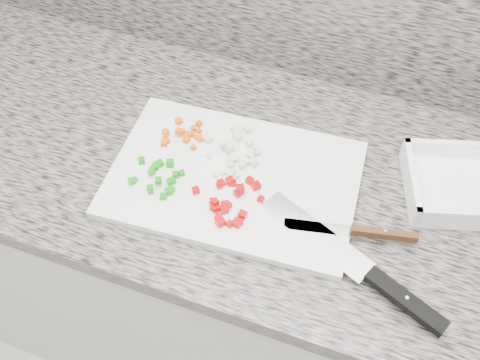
% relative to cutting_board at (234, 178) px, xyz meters
% --- Properties ---
extents(cabinet, '(3.92, 0.62, 0.86)m').
position_rel_cutting_board_xyz_m(cabinet, '(0.08, 0.05, -0.48)').
color(cabinet, silver).
rests_on(cabinet, ground).
extents(countertop, '(3.96, 0.64, 0.04)m').
position_rel_cutting_board_xyz_m(countertop, '(0.08, 0.05, -0.03)').
color(countertop, slate).
rests_on(countertop, cabinet).
extents(cutting_board, '(0.50, 0.35, 0.02)m').
position_rel_cutting_board_xyz_m(cutting_board, '(0.00, 0.00, 0.00)').
color(cutting_board, white).
rests_on(cutting_board, countertop).
extents(carrot_pile, '(0.09, 0.09, 0.02)m').
position_rel_cutting_board_xyz_m(carrot_pile, '(-0.14, 0.06, 0.01)').
color(carrot_pile, '#D15304').
rests_on(carrot_pile, cutting_board).
extents(onion_pile, '(0.13, 0.12, 0.02)m').
position_rel_cutting_board_xyz_m(onion_pile, '(-0.02, 0.06, 0.02)').
color(onion_pile, beige).
rests_on(onion_pile, cutting_board).
extents(green_pepper_pile, '(0.10, 0.09, 0.02)m').
position_rel_cutting_board_xyz_m(green_pepper_pile, '(-0.13, -0.06, 0.01)').
color(green_pepper_pile, '#12800B').
rests_on(green_pepper_pile, cutting_board).
extents(red_pepper_pile, '(0.14, 0.13, 0.02)m').
position_rel_cutting_board_xyz_m(red_pepper_pile, '(0.02, -0.06, 0.02)').
color(red_pepper_pile, '#B30206').
rests_on(red_pepper_pile, cutting_board).
extents(garlic_pile, '(0.05, 0.05, 0.01)m').
position_rel_cutting_board_xyz_m(garlic_pile, '(-0.01, -0.01, 0.01)').
color(garlic_pile, beige).
rests_on(garlic_pile, cutting_board).
extents(chef_knife, '(0.36, 0.19, 0.02)m').
position_rel_cutting_board_xyz_m(chef_knife, '(0.30, -0.13, 0.01)').
color(chef_knife, white).
rests_on(chef_knife, cutting_board).
extents(paring_knife, '(0.24, 0.07, 0.02)m').
position_rel_cutting_board_xyz_m(paring_knife, '(0.27, -0.04, 0.01)').
color(paring_knife, white).
rests_on(paring_knife, cutting_board).
extents(tray, '(0.29, 0.24, 0.05)m').
position_rel_cutting_board_xyz_m(tray, '(0.44, 0.13, 0.01)').
color(tray, white).
rests_on(tray, countertop).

